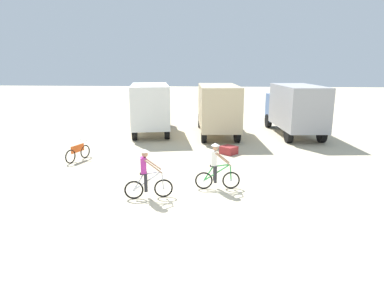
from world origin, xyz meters
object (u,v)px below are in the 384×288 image
at_px(bicycle_spare, 78,153).
at_px(cyclist_orange_shirt, 147,176).
at_px(box_truck_white_box, 150,106).
at_px(supply_crate, 229,150).
at_px(box_truck_tan_camper, 217,107).
at_px(cyclist_cowboy_hat, 216,168).
at_px(box_truck_grey_hauler, 295,107).

bearing_deg(bicycle_spare, cyclist_orange_shirt, -45.42).
relative_size(box_truck_white_box, supply_crate, 9.39).
bearing_deg(box_truck_tan_camper, box_truck_white_box, 174.86).
bearing_deg(cyclist_cowboy_hat, box_truck_grey_hauler, 63.64).
bearing_deg(bicycle_spare, supply_crate, 13.74).
bearing_deg(box_truck_white_box, cyclist_cowboy_hat, -66.51).
bearing_deg(cyclist_orange_shirt, supply_crate, 63.67).
xyz_separation_m(cyclist_cowboy_hat, supply_crate, (0.67, 5.20, -0.64)).
relative_size(box_truck_tan_camper, bicycle_spare, 4.18).
bearing_deg(box_truck_grey_hauler, cyclist_cowboy_hat, -116.36).
height_order(box_truck_grey_hauler, cyclist_orange_shirt, box_truck_grey_hauler).
distance_m(box_truck_grey_hauler, supply_crate, 7.12).
distance_m(box_truck_white_box, box_truck_grey_hauler, 9.76).
xyz_separation_m(cyclist_orange_shirt, supply_crate, (3.11, 6.29, -0.64)).
bearing_deg(box_truck_tan_camper, bicycle_spare, -135.44).
xyz_separation_m(box_truck_tan_camper, cyclist_orange_shirt, (-2.49, -11.23, -1.03)).
xyz_separation_m(box_truck_grey_hauler, supply_crate, (-4.51, -5.25, -1.67)).
bearing_deg(bicycle_spare, box_truck_grey_hauler, 30.52).
distance_m(box_truck_white_box, cyclist_orange_shirt, 11.89).
height_order(box_truck_grey_hauler, cyclist_cowboy_hat, box_truck_grey_hauler).
xyz_separation_m(cyclist_orange_shirt, bicycle_spare, (-4.39, 4.46, -0.45)).
relative_size(cyclist_orange_shirt, cyclist_cowboy_hat, 1.00).
relative_size(cyclist_orange_shirt, bicycle_spare, 1.10).
xyz_separation_m(bicycle_spare, supply_crate, (7.51, 1.84, -0.19)).
height_order(box_truck_grey_hauler, bicycle_spare, box_truck_grey_hauler).
bearing_deg(box_truck_grey_hauler, supply_crate, -130.66).
xyz_separation_m(box_truck_white_box, cyclist_orange_shirt, (2.14, -11.65, -1.03)).
relative_size(box_truck_grey_hauler, cyclist_cowboy_hat, 3.82).
relative_size(box_truck_tan_camper, supply_crate, 9.21).
relative_size(box_truck_white_box, cyclist_cowboy_hat, 3.88).
height_order(box_truck_white_box, supply_crate, box_truck_white_box).
xyz_separation_m(box_truck_white_box, supply_crate, (5.25, -5.36, -1.67)).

